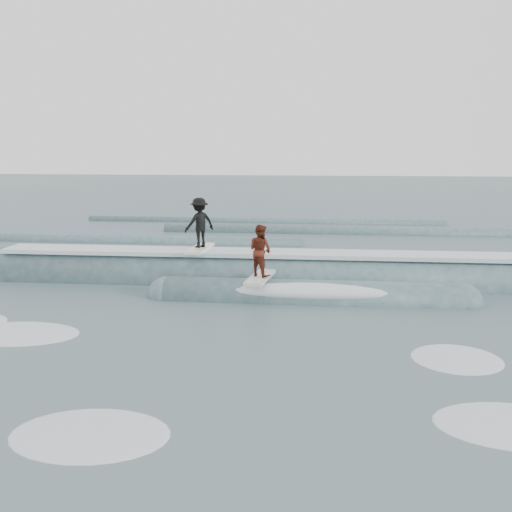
# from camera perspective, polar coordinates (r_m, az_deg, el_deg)

# --- Properties ---
(ground) EXTENTS (160.00, 160.00, 0.00)m
(ground) POSITION_cam_1_polar(r_m,az_deg,el_deg) (13.61, -2.36, -8.91)
(ground) COLOR #3A5255
(ground) RESTS_ON ground
(breaking_wave) EXTENTS (23.57, 3.79, 2.03)m
(breaking_wave) POSITION_cam_1_polar(r_m,az_deg,el_deg) (19.30, 1.23, -2.79)
(breaking_wave) COLOR #355259
(breaking_wave) RESTS_ON ground
(surfer_black) EXTENTS (1.25, 2.03, 1.81)m
(surfer_black) POSITION_cam_1_polar(r_m,az_deg,el_deg) (19.71, -5.67, 3.13)
(surfer_black) COLOR white
(surfer_black) RESTS_ON ground
(surfer_red) EXTENTS (0.98, 2.06, 1.68)m
(surfer_red) POSITION_cam_1_polar(r_m,az_deg,el_deg) (17.31, 0.42, 0.21)
(surfer_red) COLOR silver
(surfer_red) RESTS_ON ground
(whitewater) EXTENTS (15.04, 7.08, 0.10)m
(whitewater) POSITION_cam_1_polar(r_m,az_deg,el_deg) (12.79, -10.29, -10.42)
(whitewater) COLOR white
(whitewater) RESTS_ON ground
(far_swells) EXTENTS (36.25, 8.65, 0.80)m
(far_swells) POSITION_cam_1_polar(r_m,az_deg,el_deg) (30.85, -0.40, 2.31)
(far_swells) COLOR #355259
(far_swells) RESTS_ON ground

